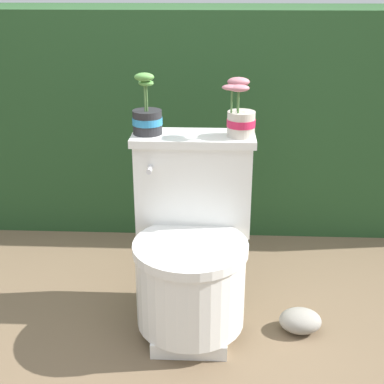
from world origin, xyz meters
TOP-DOWN VIEW (x-y plane):
  - ground_plane at (0.00, 0.00)m, footprint 12.00×12.00m
  - hedge_backdrop at (0.00, 1.18)m, footprint 3.70×0.63m
  - toilet at (0.09, 0.08)m, footprint 0.48×0.55m
  - potted_plant_left at (-0.08, 0.24)m, footprint 0.12×0.12m
  - potted_plant_midleft at (0.27, 0.22)m, footprint 0.13×0.11m
  - garden_stone at (0.53, 0.03)m, footprint 0.17×0.13m

SIDE VIEW (x-z plane):
  - ground_plane at x=0.00m, z-range 0.00..0.00m
  - garden_stone at x=0.53m, z-range 0.00..0.09m
  - toilet at x=0.09m, z-range -0.05..0.70m
  - hedge_backdrop at x=0.00m, z-range 0.00..1.16m
  - potted_plant_left at x=-0.08m, z-range 0.70..0.93m
  - potted_plant_midleft at x=0.27m, z-range 0.71..0.94m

